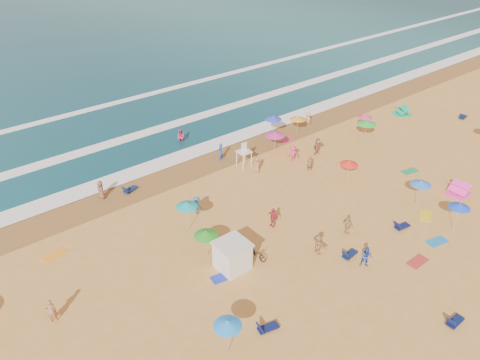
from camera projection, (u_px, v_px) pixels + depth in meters
ground at (281, 231)px, 36.34m from camera, size 220.00×220.00×0.00m
wet_sand at (192, 168)px, 44.66m from camera, size 220.00×220.00×0.00m
surf_foam at (146, 136)px, 50.49m from camera, size 200.00×18.70×0.05m
cabana at (232, 256)px, 32.26m from camera, size 2.00×2.00×2.00m
cabana_roof at (232, 244)px, 31.71m from camera, size 2.20×2.20×0.12m
bicycle at (256, 253)px, 33.36m from camera, size 0.96×1.84×0.92m
lifeguard_stand at (244, 156)px, 44.49m from camera, size 1.20×1.20×2.10m
beach_umbrellas at (276, 186)px, 37.88m from camera, size 53.18×25.24×0.81m
loungers at (357, 223)px, 36.92m from camera, size 50.62×26.62×0.34m
towels at (301, 242)px, 35.15m from camera, size 32.42×21.01×0.03m
popup_tents at (427, 143)px, 47.96m from camera, size 13.27×15.36×1.20m
beachgoers at (246, 199)px, 38.61m from camera, size 43.60×29.67×2.13m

